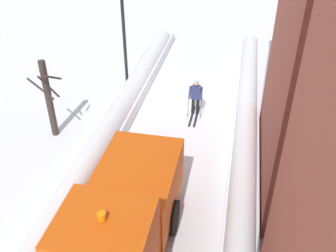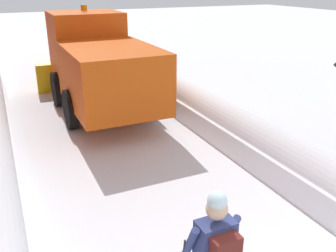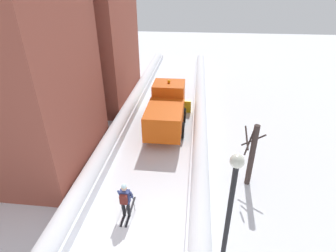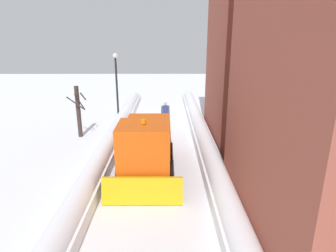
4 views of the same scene
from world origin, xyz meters
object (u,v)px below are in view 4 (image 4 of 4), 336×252
object	(u,v)px
plow_truck	(146,144)
skier	(165,111)
traffic_light_pole	(213,91)
bare_tree_near	(79,111)
street_lamp	(116,77)

from	to	relation	value
plow_truck	skier	xyz separation A→B (m)	(-0.87, -8.13, -0.48)
traffic_light_pole	bare_tree_near	distance (m)	8.86
skier	traffic_light_pole	xyz separation A→B (m)	(-3.13, 2.62, 2.00)
plow_truck	bare_tree_near	size ratio (longest dim) A/B	1.76
street_lamp	skier	bearing A→B (deg)	150.26
street_lamp	bare_tree_near	size ratio (longest dim) A/B	1.52
skier	traffic_light_pole	world-z (taller)	traffic_light_pole
plow_truck	street_lamp	size ratio (longest dim) A/B	1.16
bare_tree_near	skier	bearing A→B (deg)	-153.32
skier	street_lamp	distance (m)	5.09
traffic_light_pole	plow_truck	bearing A→B (deg)	54.05
skier	bare_tree_near	distance (m)	6.36
plow_truck	street_lamp	bearing A→B (deg)	-73.48
plow_truck	bare_tree_near	xyz separation A→B (m)	(4.77, -5.30, 0.29)
traffic_light_pole	street_lamp	world-z (taller)	street_lamp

